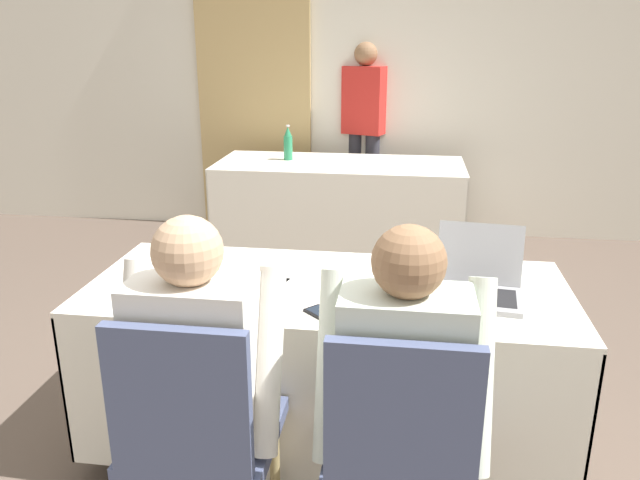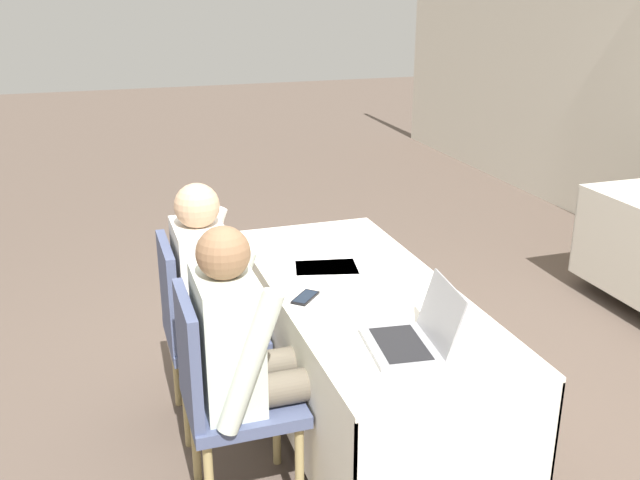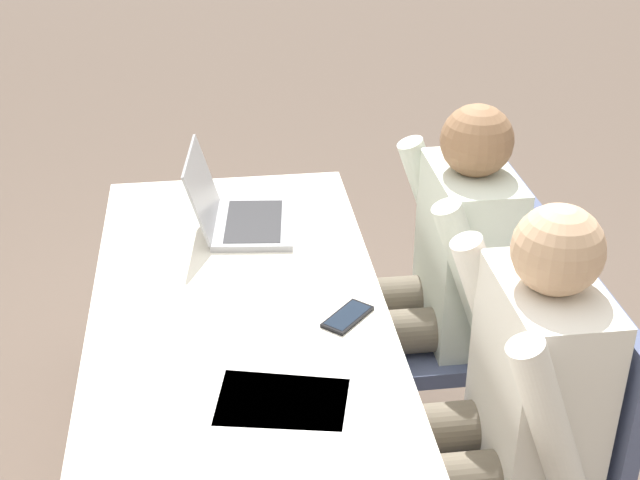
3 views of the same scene
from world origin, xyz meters
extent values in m
plane|color=brown|center=(0.00, 0.00, 0.00)|extent=(24.00, 24.00, 0.00)
cube|color=white|center=(0.00, 0.00, 0.72)|extent=(1.85, 0.77, 0.02)
cube|color=white|center=(0.00, -0.38, 0.41)|extent=(1.85, 0.01, 0.60)
cube|color=white|center=(0.00, 0.38, 0.41)|extent=(1.85, 0.01, 0.60)
cube|color=white|center=(-0.92, 0.00, 0.41)|extent=(0.01, 0.77, 0.60)
cube|color=white|center=(0.92, 0.00, 0.41)|extent=(0.01, 0.77, 0.60)
cylinder|color=#333333|center=(0.00, 0.00, 0.06)|extent=(0.06, 0.06, 0.11)
cube|color=white|center=(-1.13, 2.39, 0.41)|extent=(0.01, 0.77, 0.60)
cube|color=#99999E|center=(0.56, -0.07, 0.74)|extent=(0.34, 0.27, 0.02)
cube|color=black|center=(0.56, -0.07, 0.75)|extent=(0.30, 0.20, 0.00)
cube|color=#99999E|center=(0.57, 0.08, 0.86)|extent=(0.32, 0.11, 0.22)
cube|color=black|center=(0.57, 0.08, 0.86)|extent=(0.29, 0.09, 0.20)
cube|color=black|center=(0.03, -0.27, 0.74)|extent=(0.16, 0.15, 0.01)
cube|color=#192333|center=(0.03, -0.27, 0.74)|extent=(0.14, 0.13, 0.00)
cube|color=white|center=(-0.27, -0.08, 0.73)|extent=(0.26, 0.33, 0.00)
cube|color=white|center=(-0.29, -0.07, 0.73)|extent=(0.28, 0.34, 0.00)
cylinder|color=tan|center=(-0.13, -0.44, 0.21)|extent=(0.04, 0.04, 0.43)
cylinder|color=tan|center=(-0.48, -0.44, 0.21)|extent=(0.04, 0.04, 0.43)
cylinder|color=tan|center=(-0.13, -0.79, 0.21)|extent=(0.04, 0.04, 0.43)
cylinder|color=tan|center=(-0.48, -0.79, 0.21)|extent=(0.04, 0.04, 0.43)
cube|color=#4C567A|center=(-0.30, -0.62, 0.45)|extent=(0.44, 0.44, 0.05)
cube|color=#4C567A|center=(-0.30, -0.82, 0.70)|extent=(0.40, 0.04, 0.45)
cylinder|color=tan|center=(0.48, -0.44, 0.21)|extent=(0.04, 0.04, 0.43)
cylinder|color=tan|center=(0.13, -0.44, 0.21)|extent=(0.04, 0.04, 0.43)
cylinder|color=tan|center=(0.13, -0.79, 0.21)|extent=(0.04, 0.04, 0.43)
cube|color=#4C567A|center=(0.30, -0.62, 0.45)|extent=(0.44, 0.44, 0.05)
cube|color=#4C567A|center=(0.30, -0.82, 0.70)|extent=(0.40, 0.04, 0.45)
cylinder|color=#665B4C|center=(-0.21, -0.49, 0.54)|extent=(0.13, 0.42, 0.13)
cylinder|color=#665B4C|center=(-0.39, -0.49, 0.54)|extent=(0.13, 0.42, 0.13)
cylinder|color=#665B4C|center=(-0.21, -0.31, 0.24)|extent=(0.10, 0.10, 0.48)
cylinder|color=#665B4C|center=(-0.39, -0.31, 0.24)|extent=(0.10, 0.10, 0.48)
cube|color=silver|center=(-0.30, -0.67, 0.74)|extent=(0.36, 0.22, 0.52)
cylinder|color=silver|center=(-0.09, -0.63, 0.75)|extent=(0.08, 0.26, 0.54)
cylinder|color=silver|center=(-0.51, -0.63, 0.75)|extent=(0.08, 0.26, 0.54)
sphere|color=tan|center=(-0.30, -0.67, 1.09)|extent=(0.20, 0.20, 0.20)
cylinder|color=#665B4C|center=(0.39, -0.49, 0.54)|extent=(0.13, 0.42, 0.13)
cylinder|color=#665B4C|center=(0.21, -0.49, 0.54)|extent=(0.13, 0.42, 0.13)
cylinder|color=#665B4C|center=(0.39, -0.31, 0.24)|extent=(0.10, 0.10, 0.48)
cylinder|color=#665B4C|center=(0.21, -0.31, 0.24)|extent=(0.10, 0.10, 0.48)
cube|color=silver|center=(0.30, -0.67, 0.74)|extent=(0.36, 0.22, 0.52)
cylinder|color=silver|center=(0.51, -0.63, 0.75)|extent=(0.08, 0.26, 0.54)
cylinder|color=silver|center=(0.09, -0.63, 0.75)|extent=(0.08, 0.26, 0.54)
sphere|color=#8C6647|center=(0.30, -0.67, 1.09)|extent=(0.20, 0.20, 0.20)
camera|label=1|loc=(0.29, -2.21, 1.66)|focal=35.00mm
camera|label=2|loc=(2.69, -1.08, 2.01)|focal=40.00mm
camera|label=3|loc=(-1.85, 0.04, 2.02)|focal=50.00mm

